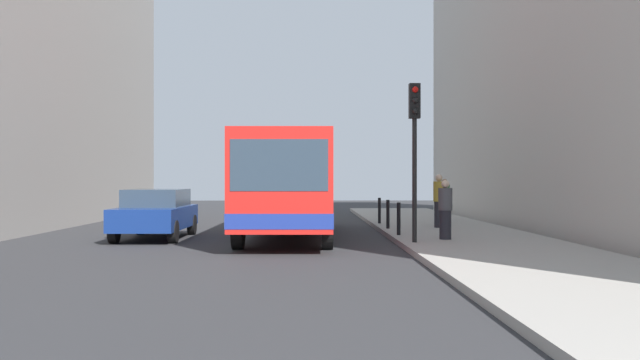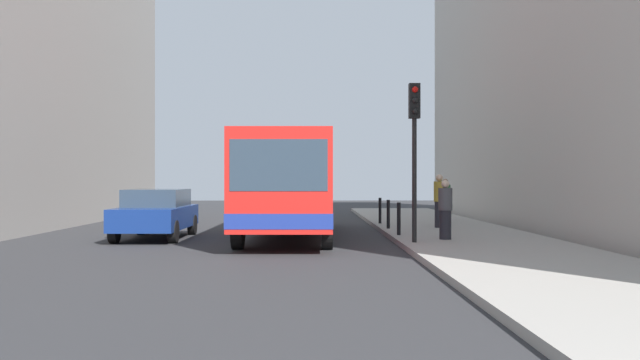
{
  "view_description": "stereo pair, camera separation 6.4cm",
  "coord_description": "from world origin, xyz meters",
  "px_view_note": "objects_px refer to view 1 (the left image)",
  "views": [
    {
      "loc": [
        0.8,
        -19.06,
        1.75
      ],
      "look_at": [
        1.13,
        0.14,
        1.76
      ],
      "focal_mm": 38.39,
      "sensor_mm": 36.0,
      "label": 1
    },
    {
      "loc": [
        0.86,
        -19.06,
        1.75
      ],
      "look_at": [
        1.13,
        0.14,
        1.76
      ],
      "focal_mm": 38.39,
      "sensor_mm": 36.0,
      "label": 2
    }
  ],
  "objects_px": {
    "traffic_light": "(415,132)",
    "pedestrian_far_sidewalk": "(445,201)",
    "bus": "(290,181)",
    "car_beside_bus": "(156,212)",
    "pedestrian_near_signal": "(445,210)",
    "pedestrian_mid_sidewalk": "(439,201)",
    "bollard_near": "(399,219)",
    "bollard_mid": "(388,214)",
    "bollard_far": "(379,211)"
  },
  "relations": [
    {
      "from": "pedestrian_near_signal",
      "to": "pedestrian_mid_sidewalk",
      "type": "relative_size",
      "value": 0.89
    },
    {
      "from": "pedestrian_far_sidewalk",
      "to": "bollard_far",
      "type": "bearing_deg",
      "value": -27.46
    },
    {
      "from": "car_beside_bus",
      "to": "pedestrian_mid_sidewalk",
      "type": "height_order",
      "value": "pedestrian_mid_sidewalk"
    },
    {
      "from": "car_beside_bus",
      "to": "bollard_far",
      "type": "height_order",
      "value": "car_beside_bus"
    },
    {
      "from": "bus",
      "to": "pedestrian_near_signal",
      "type": "relative_size",
      "value": 6.89
    },
    {
      "from": "bollard_near",
      "to": "pedestrian_far_sidewalk",
      "type": "xyz_separation_m",
      "value": [
        2.57,
        6.05,
        0.35
      ]
    },
    {
      "from": "bus",
      "to": "pedestrian_far_sidewalk",
      "type": "distance_m",
      "value": 7.48
    },
    {
      "from": "car_beside_bus",
      "to": "bollard_far",
      "type": "bearing_deg",
      "value": -146.55
    },
    {
      "from": "traffic_light",
      "to": "bollard_mid",
      "type": "distance_m",
      "value": 5.58
    },
    {
      "from": "bollard_mid",
      "to": "pedestrian_near_signal",
      "type": "height_order",
      "value": "pedestrian_near_signal"
    },
    {
      "from": "bollard_near",
      "to": "pedestrian_far_sidewalk",
      "type": "distance_m",
      "value": 6.58
    },
    {
      "from": "traffic_light",
      "to": "pedestrian_far_sidewalk",
      "type": "xyz_separation_m",
      "value": [
        2.47,
        8.39,
        -2.03
      ]
    },
    {
      "from": "bus",
      "to": "bollard_mid",
      "type": "xyz_separation_m",
      "value": [
        3.23,
        1.31,
        -1.1
      ]
    },
    {
      "from": "bollard_mid",
      "to": "pedestrian_far_sidewalk",
      "type": "height_order",
      "value": "pedestrian_far_sidewalk"
    },
    {
      "from": "car_beside_bus",
      "to": "pedestrian_near_signal",
      "type": "relative_size",
      "value": 2.74
    },
    {
      "from": "traffic_light",
      "to": "pedestrian_far_sidewalk",
      "type": "distance_m",
      "value": 8.98
    },
    {
      "from": "car_beside_bus",
      "to": "bollard_mid",
      "type": "xyz_separation_m",
      "value": [
        7.21,
        2.05,
        -0.16
      ]
    },
    {
      "from": "car_beside_bus",
      "to": "bollard_far",
      "type": "distance_m",
      "value": 8.63
    },
    {
      "from": "bollard_near",
      "to": "pedestrian_near_signal",
      "type": "height_order",
      "value": "pedestrian_near_signal"
    },
    {
      "from": "traffic_light",
      "to": "pedestrian_near_signal",
      "type": "height_order",
      "value": "traffic_light"
    },
    {
      "from": "bollard_mid",
      "to": "pedestrian_far_sidewalk",
      "type": "xyz_separation_m",
      "value": [
        2.57,
        3.35,
        0.35
      ]
    },
    {
      "from": "bollard_mid",
      "to": "pedestrian_far_sidewalk",
      "type": "bearing_deg",
      "value": 52.56
    },
    {
      "from": "bollard_far",
      "to": "pedestrian_far_sidewalk",
      "type": "xyz_separation_m",
      "value": [
        2.57,
        0.66,
        0.35
      ]
    },
    {
      "from": "traffic_light",
      "to": "pedestrian_mid_sidewalk",
      "type": "relative_size",
      "value": 2.27
    },
    {
      "from": "pedestrian_mid_sidewalk",
      "to": "pedestrian_far_sidewalk",
      "type": "relative_size",
      "value": 1.09
    },
    {
      "from": "traffic_light",
      "to": "pedestrian_near_signal",
      "type": "relative_size",
      "value": 2.55
    },
    {
      "from": "car_beside_bus",
      "to": "traffic_light",
      "type": "height_order",
      "value": "traffic_light"
    },
    {
      "from": "bus",
      "to": "car_beside_bus",
      "type": "bearing_deg",
      "value": 11.38
    },
    {
      "from": "bollard_far",
      "to": "pedestrian_near_signal",
      "type": "xyz_separation_m",
      "value": [
        1.07,
        -6.85,
        0.32
      ]
    },
    {
      "from": "car_beside_bus",
      "to": "bollard_mid",
      "type": "distance_m",
      "value": 7.5
    },
    {
      "from": "pedestrian_near_signal",
      "to": "bollard_mid",
      "type": "bearing_deg",
      "value": -21.63
    },
    {
      "from": "bus",
      "to": "bollard_mid",
      "type": "bearing_deg",
      "value": -156.94
    },
    {
      "from": "traffic_light",
      "to": "bollard_near",
      "type": "relative_size",
      "value": 4.32
    },
    {
      "from": "bollard_near",
      "to": "pedestrian_near_signal",
      "type": "relative_size",
      "value": 0.59
    },
    {
      "from": "car_beside_bus",
      "to": "bollard_near",
      "type": "xyz_separation_m",
      "value": [
        7.21,
        -0.64,
        -0.16
      ]
    },
    {
      "from": "bollard_mid",
      "to": "bollard_far",
      "type": "distance_m",
      "value": 2.69
    },
    {
      "from": "traffic_light",
      "to": "bollard_mid",
      "type": "xyz_separation_m",
      "value": [
        -0.1,
        5.04,
        -2.38
      ]
    },
    {
      "from": "car_beside_bus",
      "to": "traffic_light",
      "type": "relative_size",
      "value": 1.07
    },
    {
      "from": "bollard_near",
      "to": "bollard_mid",
      "type": "bearing_deg",
      "value": 90.0
    },
    {
      "from": "bus",
      "to": "bollard_near",
      "type": "height_order",
      "value": "bus"
    },
    {
      "from": "car_beside_bus",
      "to": "pedestrian_near_signal",
      "type": "distance_m",
      "value": 8.55
    },
    {
      "from": "bus",
      "to": "bollard_mid",
      "type": "relative_size",
      "value": 11.64
    },
    {
      "from": "traffic_light",
      "to": "bollard_far",
      "type": "xyz_separation_m",
      "value": [
        -0.1,
        7.73,
        -2.38
      ]
    },
    {
      "from": "traffic_light",
      "to": "pedestrian_mid_sidewalk",
      "type": "distance_m",
      "value": 6.04
    },
    {
      "from": "bus",
      "to": "car_beside_bus",
      "type": "xyz_separation_m",
      "value": [
        -3.98,
        -0.74,
        -0.94
      ]
    },
    {
      "from": "bus",
      "to": "pedestrian_far_sidewalk",
      "type": "relative_size",
      "value": 6.68
    },
    {
      "from": "bollard_far",
      "to": "pedestrian_mid_sidewalk",
      "type": "xyz_separation_m",
      "value": [
        1.78,
        -2.27,
        0.43
      ]
    },
    {
      "from": "car_beside_bus",
      "to": "pedestrian_far_sidewalk",
      "type": "xyz_separation_m",
      "value": [
        9.78,
        5.4,
        0.19
      ]
    },
    {
      "from": "bollard_near",
      "to": "pedestrian_mid_sidewalk",
      "type": "height_order",
      "value": "pedestrian_mid_sidewalk"
    },
    {
      "from": "bus",
      "to": "pedestrian_far_sidewalk",
      "type": "height_order",
      "value": "bus"
    }
  ]
}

